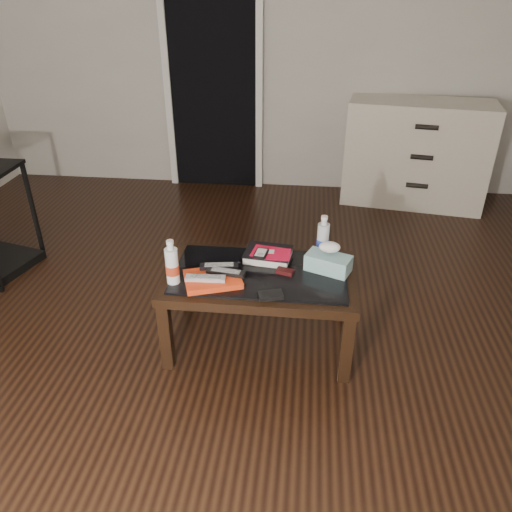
% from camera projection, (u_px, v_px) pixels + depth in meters
% --- Properties ---
extents(ground, '(5.00, 5.00, 0.00)m').
position_uv_depth(ground, '(210.00, 346.00, 2.80)').
color(ground, black).
rests_on(ground, ground).
extents(room_shell, '(5.00, 5.00, 5.00)m').
position_uv_depth(room_shell, '(192.00, 33.00, 2.00)').
color(room_shell, '#BBB8AD').
rests_on(room_shell, ground).
extents(doorway, '(0.90, 0.08, 2.07)m').
position_uv_depth(doorway, '(213.00, 76.00, 4.46)').
color(doorway, black).
rests_on(doorway, ground).
extents(coffee_table, '(1.00, 0.60, 0.46)m').
position_uv_depth(coffee_table, '(260.00, 282.00, 2.65)').
color(coffee_table, black).
rests_on(coffee_table, ground).
extents(dresser, '(1.26, 0.67, 0.90)m').
position_uv_depth(dresser, '(416.00, 153.00, 4.37)').
color(dresser, beige).
rests_on(dresser, ground).
extents(magazines, '(0.33, 0.29, 0.03)m').
position_uv_depth(magazines, '(213.00, 279.00, 2.53)').
color(magazines, red).
rests_on(magazines, coffee_table).
extents(remote_silver, '(0.20, 0.06, 0.02)m').
position_uv_depth(remote_silver, '(205.00, 278.00, 2.49)').
color(remote_silver, '#A8A8AC').
rests_on(remote_silver, magazines).
extents(remote_black_front, '(0.21, 0.08, 0.02)m').
position_uv_depth(remote_black_front, '(226.00, 272.00, 2.54)').
color(remote_black_front, black).
rests_on(remote_black_front, magazines).
extents(remote_black_back, '(0.21, 0.08, 0.02)m').
position_uv_depth(remote_black_back, '(219.00, 266.00, 2.59)').
color(remote_black_back, black).
rests_on(remote_black_back, magazines).
extents(textbook, '(0.27, 0.23, 0.05)m').
position_uv_depth(textbook, '(268.00, 255.00, 2.73)').
color(textbook, black).
rests_on(textbook, coffee_table).
extents(dvd_mailers, '(0.21, 0.17, 0.01)m').
position_uv_depth(dvd_mailers, '(270.00, 252.00, 2.70)').
color(dvd_mailers, red).
rests_on(dvd_mailers, textbook).
extents(ipod, '(0.08, 0.11, 0.02)m').
position_uv_depth(ipod, '(261.00, 253.00, 2.67)').
color(ipod, black).
rests_on(ipod, dvd_mailers).
extents(flip_phone, '(0.10, 0.07, 0.02)m').
position_uv_depth(flip_phone, '(285.00, 272.00, 2.60)').
color(flip_phone, black).
rests_on(flip_phone, coffee_table).
extents(wallet, '(0.13, 0.10, 0.02)m').
position_uv_depth(wallet, '(271.00, 295.00, 2.41)').
color(wallet, black).
rests_on(wallet, coffee_table).
extents(water_bottle_left, '(0.07, 0.07, 0.24)m').
position_uv_depth(water_bottle_left, '(172.00, 262.00, 2.48)').
color(water_bottle_left, white).
rests_on(water_bottle_left, coffee_table).
extents(water_bottle_right, '(0.07, 0.07, 0.24)m').
position_uv_depth(water_bottle_right, '(323.00, 236.00, 2.72)').
color(water_bottle_right, silver).
rests_on(water_bottle_right, coffee_table).
extents(tissue_box, '(0.26, 0.20, 0.09)m').
position_uv_depth(tissue_box, '(328.00, 263.00, 2.61)').
color(tissue_box, teal).
rests_on(tissue_box, coffee_table).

